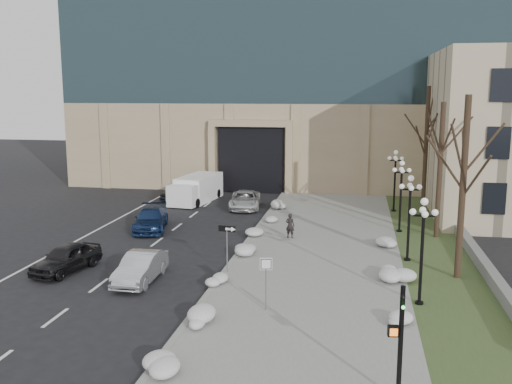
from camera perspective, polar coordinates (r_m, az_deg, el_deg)
ground at (r=21.16m, az=-6.15°, el=-15.66°), size 160.00×160.00×0.00m
sidewalk at (r=33.57m, az=6.44°, el=-5.70°), size 9.00×40.00×0.12m
curb at (r=34.14m, az=-1.15°, el=-5.36°), size 0.30×40.00×0.14m
grass_strip at (r=33.82m, az=17.55°, el=-6.03°), size 4.00×40.00×0.10m
stone_wall at (r=35.96m, az=20.35°, el=-4.74°), size 0.50×30.00×0.70m
office_tower at (r=62.98m, az=3.43°, el=18.62°), size 40.00×24.70×36.00m
car_a at (r=30.96m, az=-18.45°, el=-6.28°), size 2.55×4.46×1.43m
car_b at (r=28.45m, az=-11.48°, el=-7.43°), size 1.53×4.28×1.41m
car_c at (r=38.67m, az=-10.48°, el=-2.69°), size 3.15×5.30×1.44m
car_d at (r=44.86m, az=-1.10°, el=-0.79°), size 2.88×5.19×1.37m
car_e at (r=48.99m, az=-7.75°, el=0.08°), size 2.49×4.44×1.43m
pedestrian at (r=35.51m, az=3.43°, el=-3.38°), size 0.64×0.49×1.56m
box_truck at (r=47.84m, az=-6.01°, el=0.26°), size 3.11×6.90×2.12m
one_way_sign at (r=28.59m, az=-2.65°, el=-4.28°), size 0.94×0.31×2.51m
keep_sign at (r=23.83m, az=1.01°, el=-8.06°), size 0.51×0.15×2.37m
traffic_signal at (r=17.74m, az=14.13°, el=-14.73°), size 0.63×0.84×3.67m
snow_clump_a at (r=19.77m, az=-9.59°, el=-16.73°), size 1.10×1.60×0.36m
snow_clump_b at (r=22.92m, az=-6.06°, el=-12.74°), size 1.10×1.60×0.36m
snow_clump_c at (r=27.45m, az=-3.73°, el=-8.78°), size 1.10×1.60×0.36m
snow_clump_d at (r=32.10m, az=-1.45°, el=-5.94°), size 1.10×1.60×0.36m
snow_clump_e at (r=36.23m, az=-0.13°, el=-4.06°), size 1.10×1.60×0.36m
snow_clump_f at (r=39.65m, az=1.05°, el=-2.82°), size 1.10×1.60×0.36m
snow_clump_g at (r=44.13m, az=2.18°, el=-1.49°), size 1.10×1.60×0.36m
snow_clump_h at (r=23.67m, az=14.78°, el=-12.27°), size 1.10×1.60×0.36m
snow_clump_i at (r=28.98m, az=13.82°, el=-8.03°), size 1.10×1.60×0.36m
snow_clump_j at (r=34.19m, az=13.24°, el=-5.21°), size 1.10×1.60×0.36m
snow_clump_k at (r=32.33m, az=-0.77°, el=-5.82°), size 1.10×1.60×0.36m
lamppost_a at (r=25.16m, az=16.32°, el=-4.35°), size 1.18×1.18×4.76m
lamppost_b at (r=31.47m, az=15.11°, el=-1.42°), size 1.18×1.18×4.76m
lamppost_c at (r=37.85m, az=14.31°, el=0.52°), size 1.18×1.18×4.76m
lamppost_d at (r=44.26m, az=13.74°, el=1.91°), size 1.18×1.18×4.76m
tree_near at (r=28.88m, az=20.12°, el=2.84°), size 3.20×3.20×9.00m
tree_mid at (r=36.78m, az=18.01°, el=3.89°), size 3.20×3.20×8.50m
tree_far at (r=44.63m, az=16.70°, el=5.81°), size 3.20×3.20×9.50m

